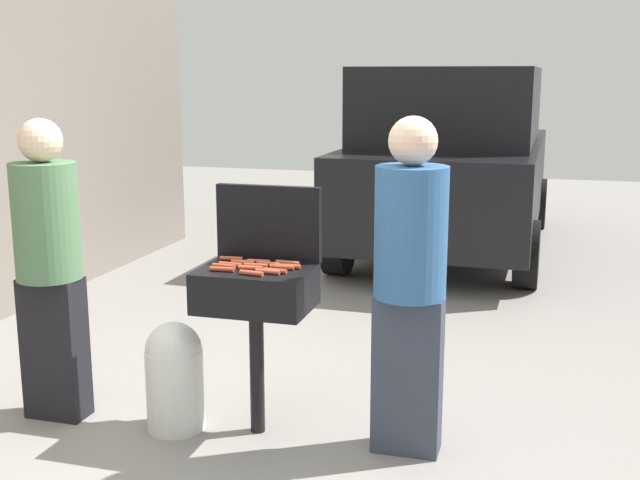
{
  "coord_description": "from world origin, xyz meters",
  "views": [
    {
      "loc": [
        1.58,
        -3.62,
        1.95
      ],
      "look_at": [
        0.33,
        0.74,
        1.0
      ],
      "focal_mm": 44.54,
      "sensor_mm": 36.0,
      "label": 1
    }
  ],
  "objects_px": {
    "hot_dog_5": "(243,262)",
    "propane_tank": "(174,374)",
    "hot_dog_12": "(287,263)",
    "parked_minivan": "(452,159)",
    "hot_dog_14": "(275,271)",
    "hot_dog_13": "(288,266)",
    "hot_dog_3": "(231,259)",
    "person_left": "(49,260)",
    "hot_dog_6": "(268,264)",
    "hot_dog_11": "(259,262)",
    "hot_dog_10": "(224,266)",
    "hot_dog_2": "(250,268)",
    "hot_dog_4": "(255,266)",
    "hot_dog_0": "(268,272)",
    "hot_dog_9": "(282,267)",
    "bbq_grill": "(256,295)",
    "hot_dog_8": "(230,264)",
    "person_right": "(410,275)",
    "hot_dog_7": "(222,269)",
    "hot_dog_1": "(252,273)"
  },
  "relations": [
    {
      "from": "hot_dog_13",
      "to": "person_left",
      "type": "xyz_separation_m",
      "value": [
        -1.35,
        -0.18,
        -0.01
      ]
    },
    {
      "from": "hot_dog_12",
      "to": "propane_tank",
      "type": "bearing_deg",
      "value": -159.65
    },
    {
      "from": "hot_dog_1",
      "to": "person_left",
      "type": "height_order",
      "value": "person_left"
    },
    {
      "from": "hot_dog_11",
      "to": "hot_dog_12",
      "type": "xyz_separation_m",
      "value": [
        0.16,
        0.02,
        0.0
      ]
    },
    {
      "from": "hot_dog_2",
      "to": "hot_dog_13",
      "type": "relative_size",
      "value": 1.0
    },
    {
      "from": "hot_dog_12",
      "to": "person_left",
      "type": "distance_m",
      "value": 1.35
    },
    {
      "from": "hot_dog_2",
      "to": "hot_dog_4",
      "type": "height_order",
      "value": "same"
    },
    {
      "from": "bbq_grill",
      "to": "hot_dog_12",
      "type": "bearing_deg",
      "value": 43.19
    },
    {
      "from": "bbq_grill",
      "to": "hot_dog_6",
      "type": "distance_m",
      "value": 0.18
    },
    {
      "from": "hot_dog_7",
      "to": "hot_dog_13",
      "type": "height_order",
      "value": "same"
    },
    {
      "from": "bbq_grill",
      "to": "person_right",
      "type": "bearing_deg",
      "value": 0.63
    },
    {
      "from": "hot_dog_10",
      "to": "hot_dog_7",
      "type": "bearing_deg",
      "value": -76.85
    },
    {
      "from": "hot_dog_7",
      "to": "person_right",
      "type": "height_order",
      "value": "person_right"
    },
    {
      "from": "hot_dog_5",
      "to": "hot_dog_14",
      "type": "distance_m",
      "value": 0.27
    },
    {
      "from": "person_left",
      "to": "hot_dog_9",
      "type": "bearing_deg",
      "value": 5.3
    },
    {
      "from": "parked_minivan",
      "to": "hot_dog_14",
      "type": "bearing_deg",
      "value": 87.14
    },
    {
      "from": "bbq_grill",
      "to": "hot_dog_1",
      "type": "bearing_deg",
      "value": -77.3
    },
    {
      "from": "hot_dog_8",
      "to": "person_left",
      "type": "relative_size",
      "value": 0.08
    },
    {
      "from": "hot_dog_2",
      "to": "hot_dog_10",
      "type": "height_order",
      "value": "same"
    },
    {
      "from": "hot_dog_8",
      "to": "parked_minivan",
      "type": "xyz_separation_m",
      "value": [
        0.6,
        5.01,
        0.08
      ]
    },
    {
      "from": "hot_dog_5",
      "to": "hot_dog_10",
      "type": "distance_m",
      "value": 0.13
    },
    {
      "from": "hot_dog_8",
      "to": "propane_tank",
      "type": "relative_size",
      "value": 0.21
    },
    {
      "from": "hot_dog_3",
      "to": "person_left",
      "type": "bearing_deg",
      "value": -165.2
    },
    {
      "from": "hot_dog_5",
      "to": "hot_dog_7",
      "type": "bearing_deg",
      "value": -104.71
    },
    {
      "from": "hot_dog_6",
      "to": "hot_dog_9",
      "type": "relative_size",
      "value": 1.0
    },
    {
      "from": "hot_dog_2",
      "to": "hot_dog_4",
      "type": "distance_m",
      "value": 0.06
    },
    {
      "from": "hot_dog_5",
      "to": "person_right",
      "type": "bearing_deg",
      "value": -4.25
    },
    {
      "from": "hot_dog_6",
      "to": "hot_dog_14",
      "type": "height_order",
      "value": "same"
    },
    {
      "from": "hot_dog_0",
      "to": "parked_minivan",
      "type": "distance_m",
      "value": 5.12
    },
    {
      "from": "hot_dog_1",
      "to": "hot_dog_2",
      "type": "xyz_separation_m",
      "value": [
        -0.05,
        0.1,
        0.0
      ]
    },
    {
      "from": "hot_dog_11",
      "to": "bbq_grill",
      "type": "bearing_deg",
      "value": -79.51
    },
    {
      "from": "hot_dog_6",
      "to": "hot_dog_13",
      "type": "height_order",
      "value": "same"
    },
    {
      "from": "bbq_grill",
      "to": "person_left",
      "type": "bearing_deg",
      "value": -174.11
    },
    {
      "from": "hot_dog_0",
      "to": "person_right",
      "type": "height_order",
      "value": "person_right"
    },
    {
      "from": "hot_dog_11",
      "to": "hot_dog_12",
      "type": "relative_size",
      "value": 1.0
    },
    {
      "from": "person_right",
      "to": "parked_minivan",
      "type": "height_order",
      "value": "parked_minivan"
    },
    {
      "from": "hot_dog_0",
      "to": "hot_dog_1",
      "type": "distance_m",
      "value": 0.09
    },
    {
      "from": "hot_dog_5",
      "to": "hot_dog_13",
      "type": "height_order",
      "value": "same"
    },
    {
      "from": "hot_dog_4",
      "to": "person_right",
      "type": "bearing_deg",
      "value": -0.97
    },
    {
      "from": "parked_minivan",
      "to": "hot_dog_5",
      "type": "bearing_deg",
      "value": 84.37
    },
    {
      "from": "hot_dog_3",
      "to": "hot_dog_13",
      "type": "height_order",
      "value": "same"
    },
    {
      "from": "hot_dog_5",
      "to": "person_left",
      "type": "relative_size",
      "value": 0.08
    },
    {
      "from": "hot_dog_5",
      "to": "propane_tank",
      "type": "distance_m",
      "value": 0.73
    },
    {
      "from": "hot_dog_0",
      "to": "propane_tank",
      "type": "height_order",
      "value": "hot_dog_0"
    },
    {
      "from": "hot_dog_4",
      "to": "hot_dog_7",
      "type": "xyz_separation_m",
      "value": [
        -0.14,
        -0.12,
        0.0
      ]
    },
    {
      "from": "hot_dog_14",
      "to": "hot_dog_11",
      "type": "bearing_deg",
      "value": 131.64
    },
    {
      "from": "hot_dog_9",
      "to": "person_right",
      "type": "xyz_separation_m",
      "value": [
        0.69,
        -0.02,
        0.01
      ]
    },
    {
      "from": "hot_dog_7",
      "to": "person_right",
      "type": "relative_size",
      "value": 0.07
    },
    {
      "from": "hot_dog_9",
      "to": "propane_tank",
      "type": "distance_m",
      "value": 0.87
    },
    {
      "from": "hot_dog_9",
      "to": "bbq_grill",
      "type": "bearing_deg",
      "value": -169.48
    }
  ]
}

